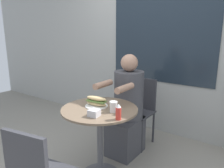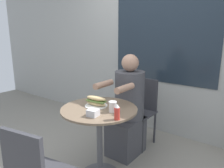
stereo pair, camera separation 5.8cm
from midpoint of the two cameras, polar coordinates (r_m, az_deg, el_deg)
The scene contains 8 objects.
storefront_wall at distance 3.21m, azimuth 12.12°, elevation 11.98°, with size 8.00×0.09×2.80m.
cafe_table at distance 2.20m, azimuth -3.96°, elevation -11.19°, with size 0.74×0.74×0.75m.
diner_chair at distance 2.94m, azimuth 6.91°, elevation -5.44°, with size 0.38×0.38×0.87m.
seated_diner at distance 2.65m, azimuth 3.30°, elevation -7.28°, with size 0.35×0.63×1.22m.
sandwich_on_plate at distance 2.17m, azimuth -4.87°, elevation -4.72°, with size 0.23×0.23×0.10m.
drink_cup at distance 2.01m, azimuth -0.43°, elevation -5.96°, with size 0.07×0.07×0.10m.
napkin_box at distance 1.93m, azimuth -5.56°, elevation -7.53°, with size 0.10×0.10×0.06m.
condiment_bottle at distance 1.84m, azimuth 0.78°, elevation -7.33°, with size 0.05×0.05×0.14m.
Camera 1 is at (1.25, -1.56, 1.47)m, focal length 35.00 mm.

